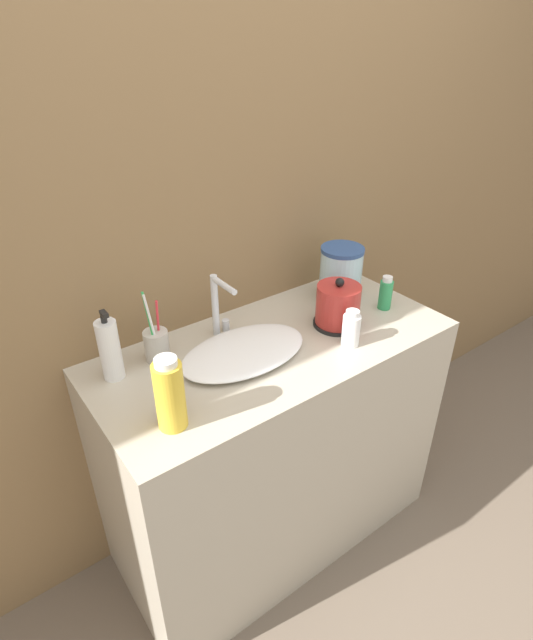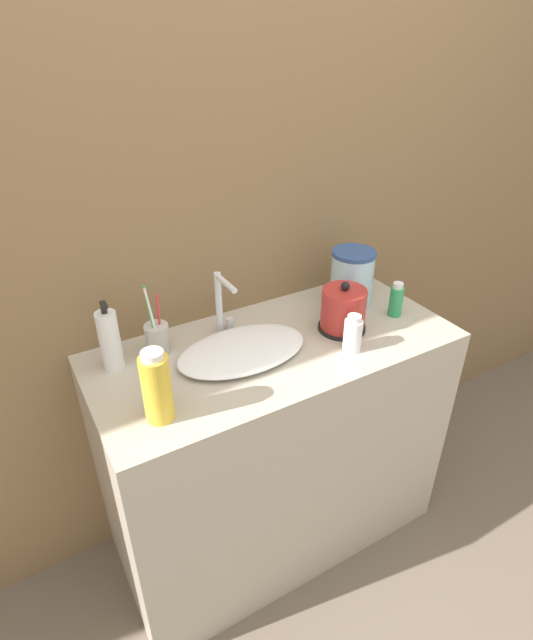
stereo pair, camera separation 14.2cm
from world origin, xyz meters
The scene contains 12 objects.
ground_plane centered at (0.00, 0.00, 0.00)m, with size 12.00×12.00×0.00m, color #6B5B4C.
wall_back centered at (0.00, 0.54, 1.30)m, with size 6.00×0.04×2.60m.
vanity_counter centered at (0.00, 0.26, 0.43)m, with size 1.14×0.52×0.87m.
sink_basin centered at (-0.12, 0.27, 0.88)m, with size 0.40×0.25×0.04m.
faucet centered at (-0.11, 0.41, 0.98)m, with size 0.06×0.13×0.21m.
electric_kettle centered at (0.23, 0.23, 0.93)m, with size 0.15×0.15×0.17m.
toothbrush_cup centered at (-0.33, 0.41, 0.92)m, with size 0.07×0.07×0.22m.
lotion_bottle centered at (-0.46, 0.40, 0.96)m, with size 0.06×0.06×0.21m.
shampoo_bottle centered at (-0.42, 0.13, 0.96)m, with size 0.07×0.07×0.20m.
mouthwash_bottle centered at (0.18, 0.12, 0.92)m, with size 0.06×0.06×0.12m.
hand_cream_bottle centered at (0.44, 0.22, 0.92)m, with size 0.05×0.05×0.12m.
water_pitcher centered at (0.37, 0.37, 0.96)m, with size 0.15×0.15×0.20m.
Camera 2 is at (-0.67, -0.84, 1.72)m, focal length 28.00 mm.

